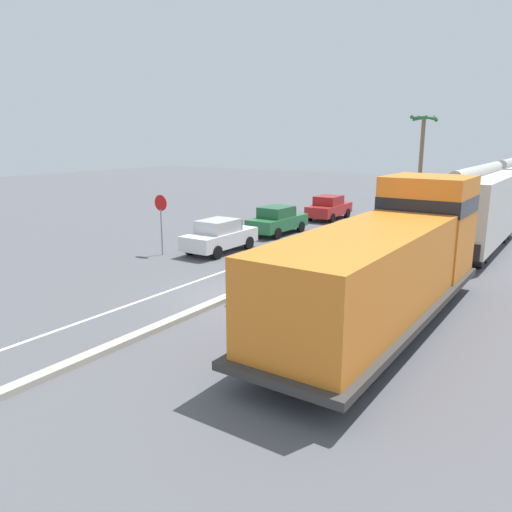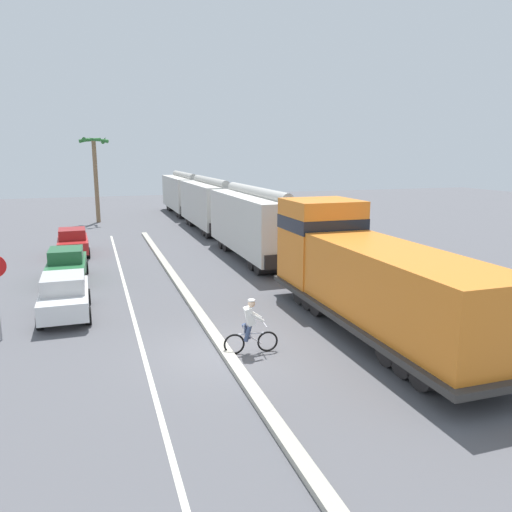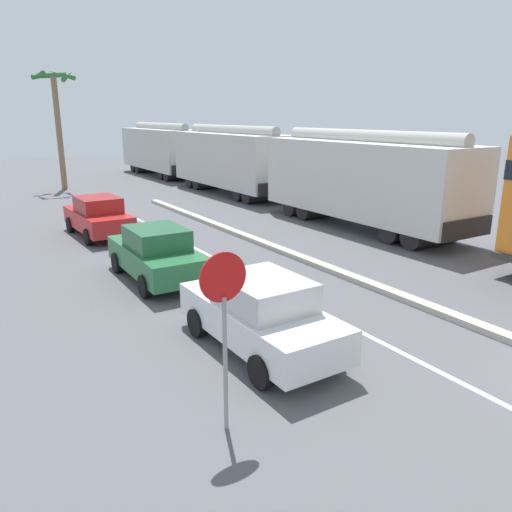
{
  "view_description": "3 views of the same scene",
  "coord_description": "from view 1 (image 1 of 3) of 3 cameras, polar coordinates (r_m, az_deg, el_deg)",
  "views": [
    {
      "loc": [
        10.13,
        -13.53,
        5.52
      ],
      "look_at": [
        0.49,
        0.64,
        1.42
      ],
      "focal_mm": 35.0,
      "sensor_mm": 36.0,
      "label": 1
    },
    {
      "loc": [
        -3.61,
        -14.12,
        6.06
      ],
      "look_at": [
        2.46,
        4.33,
        2.04
      ],
      "focal_mm": 35.0,
      "sensor_mm": 36.0,
      "label": 2
    },
    {
      "loc": [
        -9.97,
        -2.78,
        4.76
      ],
      "look_at": [
        -3.29,
        7.89,
        1.2
      ],
      "focal_mm": 35.0,
      "sensor_mm": 36.0,
      "label": 3
    }
  ],
  "objects": [
    {
      "name": "parked_car_white",
      "position": [
        24.48,
        -4.18,
        2.33
      ],
      "size": [
        1.86,
        4.21,
        1.62
      ],
      "color": "silver",
      "rests_on": "ground"
    },
    {
      "name": "hopper_car_lead",
      "position": [
        27.13,
        23.77,
        5.01
      ],
      "size": [
        2.9,
        10.6,
        4.18
      ],
      "color": "silver",
      "rests_on": "ground"
    },
    {
      "name": "ground_plane",
      "position": [
        17.78,
        -2.49,
        -4.65
      ],
      "size": [
        120.0,
        120.0,
        0.0
      ],
      "primitive_type": "plane",
      "color": "#56565B"
    },
    {
      "name": "lane_stripe",
      "position": [
        23.85,
        1.48,
        0.07
      ],
      "size": [
        0.14,
        36.0,
        0.01
      ],
      "primitive_type": "cube",
      "color": "silver",
      "rests_on": "ground"
    },
    {
      "name": "stop_sign",
      "position": [
        24.07,
        -10.8,
        4.85
      ],
      "size": [
        0.76,
        0.08,
        2.88
      ],
      "color": "gray",
      "rests_on": "ground"
    },
    {
      "name": "median_curb",
      "position": [
        22.66,
        6.6,
        -0.54
      ],
      "size": [
        0.36,
        36.0,
        0.16
      ],
      "primitive_type": "cube",
      "color": "#B2AD9E",
      "rests_on": "ground"
    },
    {
      "name": "parked_car_green",
      "position": [
        29.03,
        2.45,
        4.11
      ],
      "size": [
        1.89,
        4.23,
        1.62
      ],
      "color": "#286B3D",
      "rests_on": "ground"
    },
    {
      "name": "cyclist",
      "position": [
        16.87,
        -1.11,
        -2.74
      ],
      "size": [
        1.71,
        0.49,
        1.71
      ],
      "color": "black",
      "rests_on": "ground"
    },
    {
      "name": "locomotive",
      "position": [
        15.56,
        15.13,
        -0.88
      ],
      "size": [
        3.1,
        11.61,
        4.2
      ],
      "color": "orange",
      "rests_on": "ground"
    },
    {
      "name": "palm_tree_near",
      "position": [
        47.64,
        18.51,
        12.78
      ],
      "size": [
        2.5,
        2.66,
        7.52
      ],
      "color": "#846647",
      "rests_on": "ground"
    },
    {
      "name": "parked_car_red",
      "position": [
        34.72,
        8.35,
        5.51
      ],
      "size": [
        1.94,
        4.25,
        1.62
      ],
      "color": "red",
      "rests_on": "ground"
    },
    {
      "name": "hopper_car_middle",
      "position": [
        38.53,
        27.08,
        6.86
      ],
      "size": [
        2.9,
        10.6,
        4.18
      ],
      "color": "beige",
      "rests_on": "ground"
    }
  ]
}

